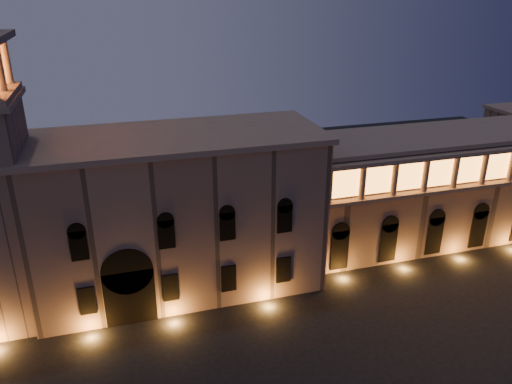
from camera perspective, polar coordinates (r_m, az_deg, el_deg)
government_building at (r=54.54m, az=-8.91°, el=-2.44°), size 30.80×12.80×17.60m
colonnade_wing at (r=69.23m, az=20.00°, el=0.64°), size 40.60×11.50×14.50m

